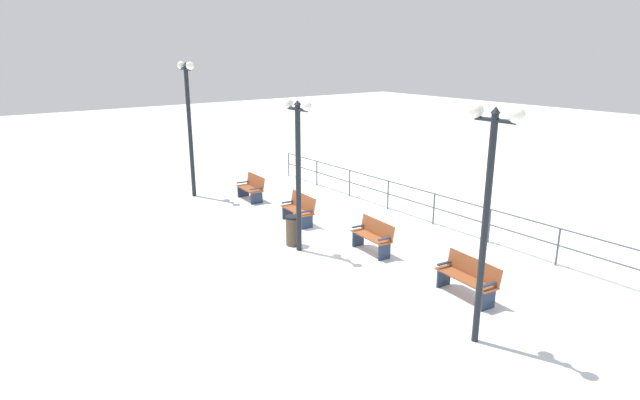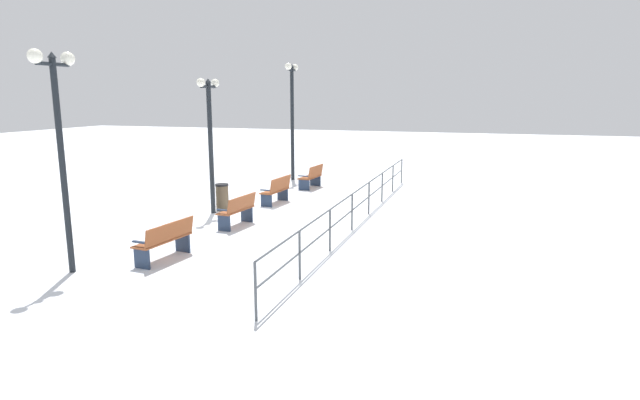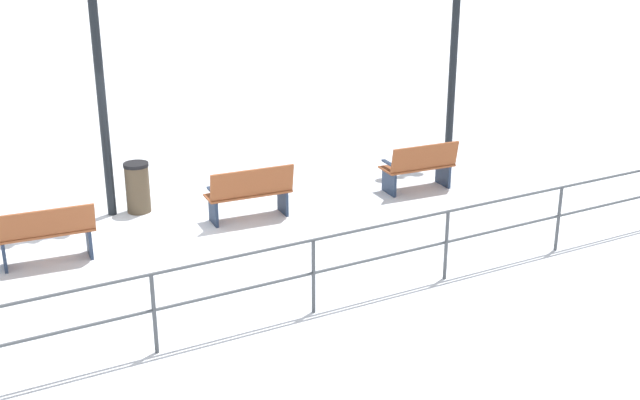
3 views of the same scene
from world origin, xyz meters
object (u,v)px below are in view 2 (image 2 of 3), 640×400
object	(u,v)px
bench_second	(277,190)
bench_third	(238,210)
bench_fourth	(165,240)
bench_nearest	(312,177)
trash_bin	(222,197)
lamppost_near	(292,106)
lamppost_middle	(210,127)
lamppost_far	(58,123)

from	to	relation	value
bench_second	bench_third	size ratio (longest dim) A/B	1.02
bench_fourth	bench_nearest	bearing A→B (deg)	-84.33
bench_nearest	trash_bin	xyz separation A→B (m)	(1.42, 4.86, -0.03)
bench_third	bench_fourth	world-z (taller)	bench_third
lamppost_near	trash_bin	size ratio (longest dim) A/B	5.75
bench_nearest	bench_third	distance (m)	6.66
bench_fourth	lamppost_middle	size ratio (longest dim) A/B	0.38
bench_nearest	bench_fourth	size ratio (longest dim) A/B	0.87
lamppost_middle	bench_third	bearing A→B (deg)	138.99
bench_second	trash_bin	xyz separation A→B (m)	(1.28, 1.53, -0.04)
lamppost_middle	bench_nearest	bearing A→B (deg)	-105.89
bench_second	bench_third	world-z (taller)	bench_second
bench_second	lamppost_far	distance (m)	8.52
bench_third	lamppost_far	world-z (taller)	lamppost_far
bench_fourth	lamppost_near	size ratio (longest dim) A/B	0.32
bench_second	lamppost_middle	size ratio (longest dim) A/B	0.35
bench_third	trash_bin	distance (m)	2.32
bench_second	lamppost_near	size ratio (longest dim) A/B	0.29
bench_third	trash_bin	world-z (taller)	bench_third
bench_nearest	lamppost_middle	bearing A→B (deg)	78.34
bench_nearest	lamppost_middle	world-z (taller)	lamppost_middle
lamppost_near	lamppost_far	bearing A→B (deg)	90.00
bench_third	lamppost_near	distance (m)	9.05
bench_fourth	bench_second	bearing A→B (deg)	-83.40
bench_third	bench_fourth	xyz separation A→B (m)	(0.13, 3.33, -0.00)
bench_fourth	trash_bin	bearing A→B (deg)	-69.28
bench_nearest	lamppost_far	world-z (taller)	lamppost_far
bench_fourth	lamppost_near	xyz separation A→B (m)	(1.43, -11.80, 2.77)
bench_third	bench_fourth	distance (m)	3.33
bench_nearest	trash_bin	distance (m)	5.06
bench_third	lamppost_middle	bearing A→B (deg)	-35.68
lamppost_near	lamppost_middle	size ratio (longest dim) A/B	1.20
bench_nearest	lamppost_middle	xyz separation A→B (m)	(1.51, 5.30, 2.27)
lamppost_near	lamppost_far	distance (m)	13.12
bench_third	lamppost_middle	distance (m)	3.06
lamppost_near	bench_second	bearing A→B (deg)	104.97
bench_nearest	lamppost_far	xyz separation A→B (m)	(1.51, 11.31, 2.68)
bench_third	trash_bin	xyz separation A→B (m)	(1.47, -1.80, -0.04)
bench_third	lamppost_near	bearing A→B (deg)	-74.24
lamppost_near	lamppost_far	size ratio (longest dim) A/B	1.11
bench_nearest	bench_third	size ratio (longest dim) A/B	0.97
bench_fourth	lamppost_middle	distance (m)	5.39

